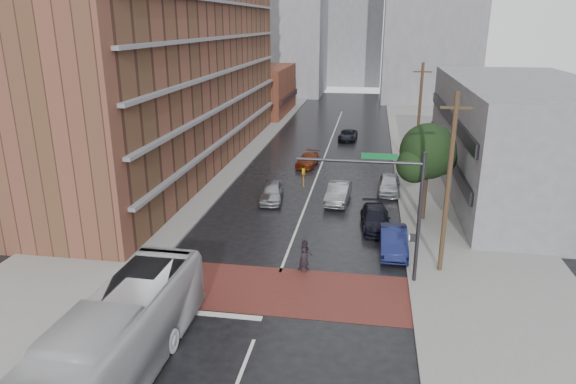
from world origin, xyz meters
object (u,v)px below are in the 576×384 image
(car_travel_b, at_px, (338,193))
(car_parked_far, at_px, (389,184))
(pedestrian_a, at_px, (304,260))
(car_parked_near, at_px, (393,241))
(car_parked_mid, at_px, (376,218))
(car_travel_a, at_px, (271,192))
(transit_bus, at_px, (112,347))
(car_travel_c, at_px, (308,160))
(suv_travel, at_px, (348,135))
(pedestrian_b, at_px, (305,256))

(car_travel_b, xyz_separation_m, car_parked_far, (3.92, 3.03, -0.00))
(pedestrian_a, relative_size, car_parked_near, 0.33)
(car_parked_mid, bearing_deg, car_travel_a, 147.58)
(transit_bus, distance_m, car_parked_mid, 20.29)
(car_travel_b, bearing_deg, pedestrian_a, -90.56)
(car_travel_c, bearing_deg, suv_travel, 82.75)
(transit_bus, bearing_deg, suv_travel, 82.98)
(car_travel_a, distance_m, car_parked_far, 9.75)
(pedestrian_a, bearing_deg, car_travel_c, 89.12)
(car_travel_c, height_order, car_parked_far, car_parked_far)
(car_travel_c, bearing_deg, car_travel_b, -62.50)
(pedestrian_b, bearing_deg, suv_travel, 79.19)
(car_travel_a, bearing_deg, suv_travel, 72.14)
(car_travel_b, relative_size, car_parked_far, 1.03)
(car_travel_b, height_order, car_parked_far, same)
(car_travel_a, height_order, car_parked_far, car_parked_far)
(car_travel_a, bearing_deg, car_travel_c, 75.91)
(pedestrian_a, relative_size, car_travel_c, 0.36)
(pedestrian_a, distance_m, car_parked_mid, 8.24)
(car_travel_a, distance_m, car_travel_c, 10.80)
(car_travel_c, relative_size, suv_travel, 0.94)
(car_parked_near, bearing_deg, suv_travel, 96.98)
(transit_bus, distance_m, car_travel_b, 23.63)
(car_travel_a, relative_size, car_travel_b, 0.93)
(transit_bus, height_order, car_parked_far, transit_bus)
(pedestrian_b, bearing_deg, car_travel_a, 100.32)
(pedestrian_b, relative_size, car_travel_a, 0.42)
(suv_travel, bearing_deg, pedestrian_a, -87.61)
(transit_bus, height_order, car_travel_c, transit_bus)
(pedestrian_a, relative_size, pedestrian_b, 0.82)
(car_parked_far, bearing_deg, car_travel_a, -156.29)
(transit_bus, xyz_separation_m, car_parked_far, (10.87, 25.59, -0.97))
(suv_travel, xyz_separation_m, car_parked_mid, (3.27, -27.18, 0.08))
(car_travel_b, relative_size, car_parked_mid, 0.98)
(pedestrian_a, distance_m, car_travel_a, 12.27)
(pedestrian_a, height_order, suv_travel, pedestrian_a)
(car_parked_far, bearing_deg, car_travel_b, -139.96)
(car_travel_c, bearing_deg, car_parked_mid, -58.80)
(car_travel_a, relative_size, car_parked_mid, 0.91)
(car_travel_a, bearing_deg, car_parked_near, -47.73)
(car_parked_near, bearing_deg, car_travel_a, 137.42)
(pedestrian_b, bearing_deg, car_parked_mid, 51.22)
(car_parked_near, bearing_deg, transit_bus, -128.87)
(car_travel_c, bearing_deg, car_parked_far, -35.57)
(pedestrian_a, bearing_deg, car_parked_mid, 54.11)
(car_travel_a, bearing_deg, car_parked_far, 15.24)
(car_travel_b, bearing_deg, car_travel_c, 114.19)
(transit_bus, distance_m, pedestrian_b, 12.29)
(transit_bus, relative_size, pedestrian_b, 6.89)
(car_travel_b, height_order, car_parked_near, car_travel_b)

